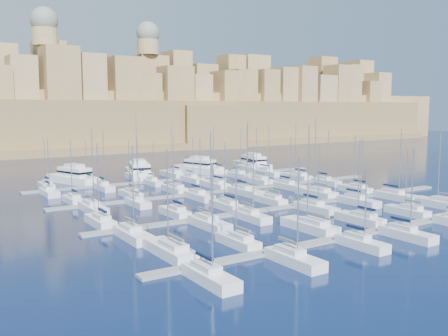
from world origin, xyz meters
TOP-DOWN VIEW (x-y plane):
  - ground at (0.00, 0.00)m, footprint 600.00×600.00m
  - pontoon_near at (0.00, -34.00)m, footprint 84.00×2.00m
  - pontoon_mid_near at (0.00, -12.00)m, footprint 84.00×2.00m
  - pontoon_mid_far at (0.00, 10.00)m, footprint 84.00×2.00m
  - pontoon_far at (0.00, 32.00)m, footprint 84.00×2.00m
  - sailboat_0 at (-34.96, -27.99)m, footprint 3.08×10.28m
  - sailboat_1 at (-25.00, -29.03)m, footprint 2.45×8.16m
  - sailboat_2 at (-10.55, -27.86)m, footprint 3.16×10.53m
  - sailboat_3 at (-0.01, -28.58)m, footprint 2.72×9.06m
  - sailboat_4 at (11.87, -28.93)m, footprint 2.51×8.35m
  - sailboat_5 at (23.13, -27.89)m, footprint 3.14×10.47m
  - sailboat_6 at (-35.81, -39.29)m, footprint 2.64×8.81m
  - sailboat_7 at (-23.73, -39.35)m, footprint 2.68×8.92m
  - sailboat_8 at (-11.24, -38.90)m, footprint 2.40×8.01m
  - sailboat_9 at (-1.93, -39.22)m, footprint 2.60×8.67m
  - sailboat_12 at (-37.02, -6.71)m, footprint 2.64×8.81m
  - sailboat_13 at (-23.51, -6.99)m, footprint 2.47×8.23m
  - sailboat_14 at (-12.54, -6.88)m, footprint 2.54×8.46m
  - sailboat_15 at (-2.00, -6.98)m, footprint 2.47×8.25m
  - sailboat_16 at (11.51, -5.90)m, footprint 3.13×10.45m
  - sailboat_17 at (22.61, -6.85)m, footprint 2.55×8.51m
  - sailboat_18 at (-35.88, -17.52)m, footprint 2.78×9.27m
  - sailboat_19 at (-22.84, -17.64)m, footprint 2.85×9.51m
  - sailboat_20 at (-14.11, -17.10)m, footprint 2.53×8.42m
  - sailboat_21 at (0.15, -17.70)m, footprint 2.89×9.64m
  - sailboat_22 at (11.73, -17.52)m, footprint 2.78×9.27m
  - sailboat_23 at (22.73, -17.90)m, footprint 3.01×10.04m
  - sailboat_24 at (-35.22, 14.85)m, footprint 2.37×7.90m
  - sailboat_25 at (-22.84, 15.00)m, footprint 2.46×8.21m
  - sailboat_26 at (-12.03, 15.29)m, footprint 2.64×8.81m
  - sailboat_27 at (-0.96, 15.74)m, footprint 2.92×9.72m
  - sailboat_28 at (11.70, 15.71)m, footprint 2.90×9.66m
  - sailboat_29 at (24.70, 15.73)m, footprint 2.91×9.70m
  - sailboat_30 at (-34.62, 4.30)m, footprint 2.89×9.63m
  - sailboat_31 at (-25.50, 5.10)m, footprint 2.40×8.02m
  - sailboat_32 at (-11.86, 4.65)m, footprint 2.68×8.92m
  - sailboat_33 at (-0.47, 4.01)m, footprint 3.07×10.22m
  - sailboat_34 at (12.59, 4.71)m, footprint 2.64×8.80m
  - sailboat_35 at (24.85, 4.90)m, footprint 2.53×8.42m
  - sailboat_36 at (-35.25, 36.82)m, footprint 2.35×7.85m
  - sailboat_37 at (-25.24, 37.01)m, footprint 2.47×8.22m
  - sailboat_38 at (-11.15, 38.28)m, footprint 3.25×10.82m
  - sailboat_39 at (-0.91, 38.17)m, footprint 3.18×10.59m
  - sailboat_40 at (12.70, 37.86)m, footprint 2.99×9.96m
  - sailboat_41 at (24.77, 37.81)m, footprint 2.96×9.85m
  - sailboat_42 at (-37.06, 26.75)m, footprint 2.62×8.72m
  - sailboat_43 at (-24.61, 26.90)m, footprint 2.52×8.41m
  - sailboat_44 at (-11.84, 27.47)m, footprint 2.17×7.24m
  - sailboat_45 at (-1.15, 26.76)m, footprint 2.61×8.71m
  - sailboat_46 at (13.64, 26.58)m, footprint 2.72×9.07m
  - sailboat_47 at (22.87, 26.22)m, footprint 2.94×9.79m
  - motor_yacht_a at (-27.40, 41.39)m, footprint 10.08×17.08m
  - motor_yacht_b at (-9.05, 42.63)m, footprint 10.84×19.81m
  - motor_yacht_c at (9.24, 41.34)m, footprint 9.99×16.98m
  - motor_yacht_d at (28.73, 41.37)m, footprint 6.37×16.75m
  - fortified_city at (-0.19, 155.26)m, footprint 460.00×108.95m

SIDE VIEW (x-z plane):
  - ground at x=0.00m, z-range 0.00..0.00m
  - pontoon_near at x=0.00m, z-range 0.00..0.40m
  - pontoon_mid_near at x=0.00m, z-range 0.00..0.40m
  - pontoon_mid_far at x=0.00m, z-range 0.00..0.40m
  - pontoon_far at x=0.00m, z-range 0.00..0.40m
  - sailboat_44 at x=-11.84m, z-range -4.79..6.19m
  - sailboat_8 at x=-11.24m, z-range -4.92..6.35m
  - sailboat_37 at x=-25.24m, z-range -4.91..6.33m
  - sailboat_13 at x=-23.51m, z-range -5.12..6.55m
  - sailboat_1 at x=-25.00m, z-range -5.22..6.65m
  - sailboat_15 at x=-2.00m, z-range -5.20..6.64m
  - sailboat_36 at x=-35.25m, z-range -5.48..6.92m
  - sailboat_45 at x=-1.15m, z-range -5.18..6.62m
  - sailboat_4 at x=11.87m, z-range -5.38..6.82m
  - sailboat_25 at x=-22.84m, z-range -5.50..6.94m
  - sailboat_24 at x=-35.22m, z-range -5.78..7.23m
  - sailboat_14 at x=-12.54m, z-range -5.75..7.21m
  - sailboat_42 at x=-37.06m, z-range -5.65..7.11m
  - sailboat_20 at x=-14.11m, z-range -5.79..7.25m
  - sailboat_34 at x=12.59m, z-range -5.78..7.25m
  - sailboat_32 at x=-11.86m, z-range -5.77..7.24m
  - sailboat_17 at x=22.61m, z-range -5.97..7.44m
  - sailboat_31 at x=-25.50m, z-range -6.12..7.59m
  - sailboat_9 at x=-1.93m, z-range -6.08..7.55m
  - sailboat_26 at x=-12.03m, z-range -6.05..7.53m
  - sailboat_6 at x=-35.81m, z-range -6.06..7.53m
  - sailboat_46 at x=13.64m, z-range -6.00..7.48m
  - sailboat_7 at x=-23.73m, z-range -6.08..7.56m
  - sailboat_21 at x=0.15m, z-range -5.65..7.13m
  - sailboat_35 at x=24.85m, z-range -6.26..7.74m
  - sailboat_12 at x=-37.02m, z-range -6.19..7.67m
  - sailboat_43 at x=-24.61m, z-range -6.35..7.84m
  - sailboat_22 at x=11.73m, z-range -6.08..7.56m
  - sailboat_18 at x=-35.88m, z-range -6.27..7.76m
  - sailboat_3 at x=-0.01m, z-range -6.40..7.89m
  - sailboat_28 at x=11.70m, z-range -6.33..7.83m
  - sailboat_27 at x=-0.96m, z-range -6.40..7.90m
  - sailboat_47 at x=22.87m, z-range -6.55..8.06m
  - sailboat_40 at x=12.70m, z-range -6.47..7.98m
  - sailboat_0 at x=-34.96m, z-range -6.34..7.86m
  - sailboat_23 at x=22.73m, z-range -6.79..8.31m
  - sailboat_41 at x=24.77m, z-range -6.91..8.43m
  - sailboat_19 at x=-22.84m, z-range -7.08..8.60m
  - sailboat_29 at x=24.70m, z-range -7.02..8.55m
  - sailboat_30 at x=-34.62m, z-range -7.05..8.58m
  - sailboat_39 at x=-0.91m, z-range -6.58..8.11m
  - sailboat_33 at x=-0.47m, z-range -7.21..8.75m
  - sailboat_5 at x=23.13m, z-range -7.18..8.72m
  - sailboat_2 at x=-10.55m, z-range -7.60..9.16m
  - sailboat_16 at x=11.51m, z-range -7.80..9.36m
  - sailboat_38 at x=-11.15m, z-range -8.27..9.85m
  - motor_yacht_b at x=-9.05m, z-range -0.90..4.35m
  - motor_yacht_a at x=-27.40m, z-range -0.90..4.35m
  - motor_yacht_c at x=9.24m, z-range -0.90..4.35m
  - motor_yacht_d at x=28.73m, z-range -0.90..4.35m
  - fortified_city at x=-0.19m, z-range -15.02..44.50m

